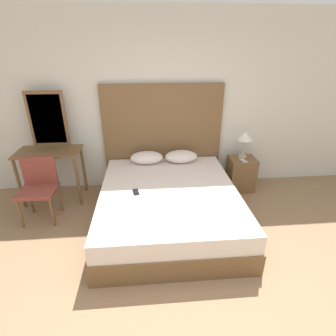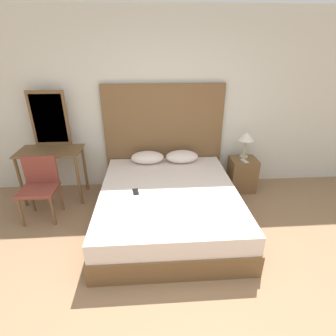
{
  "view_description": "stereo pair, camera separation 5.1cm",
  "coord_description": "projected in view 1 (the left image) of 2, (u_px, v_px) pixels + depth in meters",
  "views": [
    {
      "loc": [
        -0.29,
        -1.39,
        2.19
      ],
      "look_at": [
        -0.02,
        1.65,
        0.75
      ],
      "focal_mm": 28.0,
      "sensor_mm": 36.0,
      "label": 1
    },
    {
      "loc": [
        -0.24,
        -1.39,
        2.19
      ],
      "look_at": [
        -0.02,
        1.65,
        0.75
      ],
      "focal_mm": 28.0,
      "sensor_mm": 36.0,
      "label": 2
    }
  ],
  "objects": [
    {
      "name": "vanity_desk",
      "position": [
        50.0,
        160.0,
        3.85
      ],
      "size": [
        0.9,
        0.5,
        0.8
      ],
      "color": "brown",
      "rests_on": "ground_plane"
    },
    {
      "name": "wall_back",
      "position": [
        164.0,
        104.0,
        4.05
      ],
      "size": [
        10.0,
        0.06,
        2.7
      ],
      "color": "silver",
      "rests_on": "ground_plane"
    },
    {
      "name": "headboard",
      "position": [
        163.0,
        138.0,
        4.2
      ],
      "size": [
        1.87,
        0.05,
        1.67
      ],
      "color": "brown",
      "rests_on": "ground_plane"
    },
    {
      "name": "phone_on_nightstand",
      "position": [
        243.0,
        160.0,
        4.08
      ],
      "size": [
        0.1,
        0.16,
        0.01
      ],
      "color": "#B7B7BC",
      "rests_on": "nightstand"
    },
    {
      "name": "ground_plane",
      "position": [
        188.0,
        331.0,
        2.21
      ],
      "size": [
        16.0,
        16.0,
        0.0
      ],
      "primitive_type": "plane",
      "color": "#8C6B4C"
    },
    {
      "name": "chair",
      "position": [
        39.0,
        184.0,
        3.5
      ],
      "size": [
        0.46,
        0.41,
        0.85
      ],
      "color": "brown",
      "rests_on": "ground_plane"
    },
    {
      "name": "pillow_left",
      "position": [
        147.0,
        158.0,
        4.08
      ],
      "size": [
        0.51,
        0.31,
        0.19
      ],
      "color": "silver",
      "rests_on": "bed"
    },
    {
      "name": "bed",
      "position": [
        169.0,
        205.0,
        3.49
      ],
      "size": [
        1.78,
        2.08,
        0.5
      ],
      "color": "brown",
      "rests_on": "ground_plane"
    },
    {
      "name": "table_lamp",
      "position": [
        245.0,
        137.0,
        4.09
      ],
      "size": [
        0.25,
        0.25,
        0.42
      ],
      "color": "tan",
      "rests_on": "nightstand"
    },
    {
      "name": "vanity_mirror",
      "position": [
        48.0,
        119.0,
        3.82
      ],
      "size": [
        0.53,
        0.03,
        0.82
      ],
      "color": "brown",
      "rests_on": "vanity_desk"
    },
    {
      "name": "phone_on_bed",
      "position": [
        136.0,
        192.0,
        3.3
      ],
      "size": [
        0.1,
        0.16,
        0.01
      ],
      "color": "black",
      "rests_on": "bed"
    },
    {
      "name": "nightstand",
      "position": [
        241.0,
        174.0,
        4.28
      ],
      "size": [
        0.41,
        0.35,
        0.55
      ],
      "color": "brown",
      "rests_on": "ground_plane"
    },
    {
      "name": "pillow_right",
      "position": [
        181.0,
        156.0,
        4.12
      ],
      "size": [
        0.51,
        0.31,
        0.19
      ],
      "color": "silver",
      "rests_on": "bed"
    }
  ]
}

